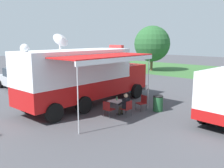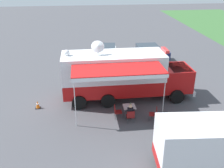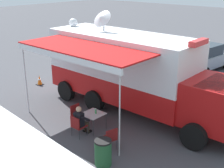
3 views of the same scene
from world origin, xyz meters
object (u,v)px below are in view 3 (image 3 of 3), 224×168
at_px(folding_table, 93,115).
at_px(folding_chair_spare_by_truck, 110,137).
at_px(folding_chair_at_table, 77,125).
at_px(seated_responder, 81,120).
at_px(water_bottle, 96,111).
at_px(car_behind_truck, 205,57).
at_px(trash_bin, 103,152).
at_px(traffic_cone, 40,80).
at_px(folding_chair_beside_table, 77,113).
at_px(command_truck, 133,70).

bearing_deg(folding_table, folding_chair_spare_by_truck, 66.11).
bearing_deg(folding_chair_at_table, seated_responder, -179.71).
bearing_deg(water_bottle, car_behind_truck, -177.60).
distance_m(trash_bin, traffic_cone, 8.71).
bearing_deg(seated_responder, trash_bin, 66.51).
height_order(trash_bin, traffic_cone, trash_bin).
bearing_deg(car_behind_truck, folding_chair_spare_by_truck, 9.33).
distance_m(water_bottle, traffic_cone, 6.47).
xyz_separation_m(folding_table, folding_chair_spare_by_truck, (0.67, 1.52, -0.16)).
xyz_separation_m(trash_bin, traffic_cone, (-3.24, -8.08, -0.18)).
bearing_deg(seated_responder, car_behind_truck, -178.49).
xyz_separation_m(folding_table, folding_chair_beside_table, (0.11, -0.85, -0.16)).
xyz_separation_m(command_truck, car_behind_truck, (-8.19, -0.37, -1.06)).
bearing_deg(folding_chair_beside_table, seated_responder, 57.58).
bearing_deg(seated_responder, water_bottle, 167.65).
height_order(folding_chair_beside_table, seated_responder, seated_responder).
distance_m(folding_chair_spare_by_truck, trash_bin, 0.92).
bearing_deg(folding_chair_at_table, trash_bin, 71.20).
relative_size(command_truck, seated_responder, 7.60).
height_order(folding_chair_spare_by_truck, trash_bin, trash_bin).
bearing_deg(trash_bin, folding_chair_spare_by_truck, -152.27).
height_order(command_truck, folding_chair_beside_table, command_truck).
relative_size(traffic_cone, car_behind_truck, 0.13).
relative_size(command_truck, car_behind_truck, 2.17).
distance_m(folding_chair_spare_by_truck, seated_responder, 1.59).
bearing_deg(folding_chair_spare_by_truck, command_truck, -155.10).
height_order(seated_responder, trash_bin, seated_responder).
xyz_separation_m(folding_chair_beside_table, seated_responder, (0.50, 0.79, 0.14)).
bearing_deg(folding_table, command_truck, 179.72).
distance_m(folding_chair_spare_by_truck, traffic_cone, 8.04).
xyz_separation_m(water_bottle, seated_responder, (0.68, -0.15, -0.18)).
bearing_deg(car_behind_truck, seated_responder, 1.51).
distance_m(command_truck, water_bottle, 2.74).
xyz_separation_m(folding_chair_at_table, folding_chair_beside_table, (-0.69, -0.79, 0.00)).
bearing_deg(seated_responder, traffic_cone, -111.33).
bearing_deg(folding_table, folding_chair_beside_table, -82.61).
height_order(seated_responder, traffic_cone, seated_responder).
distance_m(folding_table, trash_bin, 2.45).
distance_m(folding_table, folding_chair_spare_by_truck, 1.67).
height_order(command_truck, car_behind_truck, command_truck).
distance_m(command_truck, folding_chair_at_table, 3.66).
relative_size(folding_chair_spare_by_truck, car_behind_truck, 0.20).
height_order(folding_chair_at_table, trash_bin, trash_bin).
height_order(traffic_cone, car_behind_truck, car_behind_truck).
height_order(folding_chair_at_table, traffic_cone, folding_chair_at_table).
distance_m(folding_chair_at_table, seated_responder, 0.23).
bearing_deg(folding_table, trash_bin, 52.67).
bearing_deg(water_bottle, seated_responder, -12.35).
xyz_separation_m(folding_chair_beside_table, car_behind_truck, (-10.87, 0.49, 0.37)).
height_order(folding_chair_at_table, seated_responder, seated_responder).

